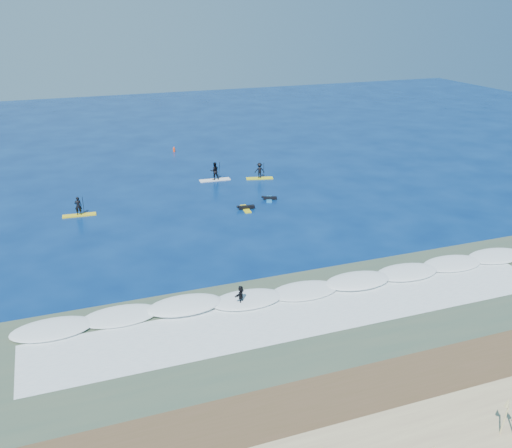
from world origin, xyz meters
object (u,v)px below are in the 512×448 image
object	(u,v)px
prone_paddler_far	(269,198)
wave_surfer	(241,296)
prone_paddler_near	(246,208)
sup_paddler_center	(215,173)
sup_paddler_left	(79,209)
marker_buoy	(174,149)
sup_paddler_right	(260,172)

from	to	relation	value
prone_paddler_far	wave_surfer	size ratio (longest dim) A/B	1.24
prone_paddler_near	sup_paddler_center	bearing A→B (deg)	5.59
sup_paddler_left	prone_paddler_far	world-z (taller)	sup_paddler_left
prone_paddler_far	prone_paddler_near	bearing A→B (deg)	140.44
sup_paddler_left	prone_paddler_far	xyz separation A→B (m)	(17.77, -1.94, -0.51)
sup_paddler_left	prone_paddler_far	bearing A→B (deg)	-2.26
prone_paddler_near	marker_buoy	world-z (taller)	marker_buoy
prone_paddler_near	wave_surfer	distance (m)	18.06
sup_paddler_left	marker_buoy	xyz separation A→B (m)	(13.26, 19.92, -0.34)
marker_buoy	sup_paddler_right	bearing A→B (deg)	-67.66
sup_paddler_right	prone_paddler_near	bearing A→B (deg)	-104.17
prone_paddler_far	sup_paddler_center	bearing A→B (deg)	41.97
sup_paddler_right	prone_paddler_far	world-z (taller)	sup_paddler_right
sup_paddler_center	wave_surfer	size ratio (longest dim) A/B	2.11
sup_paddler_center	wave_surfer	bearing A→B (deg)	-99.80
sup_paddler_left	sup_paddler_right	xyz separation A→B (m)	(19.39, 5.03, 0.15)
sup_paddler_right	prone_paddler_far	distance (m)	7.18
sup_paddler_left	sup_paddler_right	distance (m)	20.03
prone_paddler_near	marker_buoy	xyz separation A→B (m)	(-1.44, 23.61, 0.15)
wave_surfer	prone_paddler_far	bearing A→B (deg)	19.42
wave_surfer	sup_paddler_center	bearing A→B (deg)	32.98
sup_paddler_left	sup_paddler_center	distance (m)	15.86
prone_paddler_near	prone_paddler_far	distance (m)	3.53
sup_paddler_center	sup_paddler_right	distance (m)	4.89
sup_paddler_left	wave_surfer	world-z (taller)	sup_paddler_left
sup_paddler_left	sup_paddler_right	size ratio (longest dim) A/B	0.99
wave_surfer	marker_buoy	world-z (taller)	wave_surfer
prone_paddler_far	marker_buoy	world-z (taller)	marker_buoy
sup_paddler_center	marker_buoy	xyz separation A→B (m)	(-1.36, 13.78, -0.56)
sup_paddler_left	sup_paddler_center	xyz separation A→B (m)	(14.62, 6.14, 0.22)
sup_paddler_left	wave_surfer	size ratio (longest dim) A/B	1.88
sup_paddler_left	prone_paddler_near	world-z (taller)	sup_paddler_left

